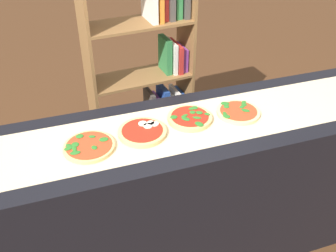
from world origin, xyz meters
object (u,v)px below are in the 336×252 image
Objects in this scene: pizza_mozzarella_1 at (142,132)px; pizza_spinach_3 at (238,112)px; pizza_spinach_0 at (89,146)px; bookshelf at (153,77)px; pizza_spinach_2 at (190,118)px.

pizza_mozzarella_1 reaches higher than pizza_spinach_3.
pizza_spinach_0 and pizza_spinach_3 have the same top height.
pizza_spinach_2 is at bearing -93.45° from bookshelf.
pizza_spinach_3 is (0.79, 0.04, 0.00)m from pizza_spinach_0.
bookshelf is at bearing 103.61° from pizza_spinach_3.
pizza_mozzarella_1 is (0.27, 0.03, 0.00)m from pizza_spinach_0.
pizza_spinach_2 is (0.53, 0.07, 0.00)m from pizza_spinach_0.
bookshelf is (0.58, 0.92, -0.19)m from pizza_spinach_0.
pizza_spinach_3 is (0.53, 0.01, -0.00)m from pizza_mozzarella_1.
pizza_spinach_2 reaches higher than pizza_spinach_0.
bookshelf is (0.31, 0.88, -0.19)m from pizza_mozzarella_1.
pizza_mozzarella_1 is 0.15× the size of bookshelf.
pizza_mozzarella_1 is 1.04× the size of pizza_spinach_3.
pizza_spinach_3 is at bearing 1.31° from pizza_mozzarella_1.
pizza_spinach_0 is 0.53m from pizza_spinach_2.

